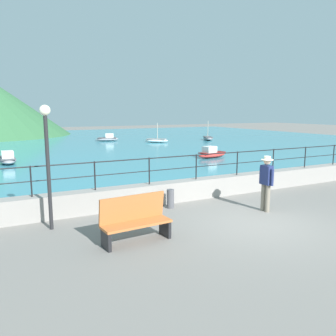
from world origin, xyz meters
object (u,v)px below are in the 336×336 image
at_px(bollard, 170,199).
at_px(boat_2, 156,140).
at_px(lamp_post, 47,148).
at_px(boat_3, 8,159).
at_px(boat_0, 107,138).
at_px(boat_4, 208,138).
at_px(bench_main, 135,219).
at_px(boat_1, 212,154).
at_px(person_walking, 266,181).

height_order(bollard, boat_2, boat_2).
height_order(lamp_post, bollard, lamp_post).
bearing_deg(bollard, boat_3, 108.71).
height_order(bollard, boat_0, boat_0).
relative_size(boat_3, boat_4, 0.94).
bearing_deg(boat_0, bollard, -102.98).
distance_m(bench_main, boat_2, 25.32).
bearing_deg(boat_0, bench_main, -106.25).
bearing_deg(boat_3, boat_0, 50.30).
distance_m(boat_2, boat_3, 15.72).
bearing_deg(bollard, boat_0, 77.02).
bearing_deg(boat_3, bollard, -71.29).
relative_size(boat_1, boat_3, 1.05).
distance_m(bollard, boat_3, 13.12).
xyz_separation_m(bench_main, boat_3, (-2.11, 14.58, -0.23)).
bearing_deg(boat_1, lamp_post, -141.18).
distance_m(boat_2, boat_4, 5.98).
bearing_deg(boat_2, boat_0, 134.68).
bearing_deg(bollard, boat_1, 48.98).
height_order(lamp_post, boat_4, lamp_post).
bearing_deg(bench_main, boat_3, 98.22).
bearing_deg(bench_main, person_walking, 5.68).
distance_m(bench_main, boat_3, 14.73).
relative_size(bollard, boat_1, 0.25).
xyz_separation_m(bench_main, boat_1, (9.95, 11.17, -0.23)).
bearing_deg(bench_main, boat_2, 63.23).
distance_m(person_walking, bollard, 3.08).
xyz_separation_m(person_walking, boat_3, (-6.69, 14.12, -0.65)).
distance_m(person_walking, boat_1, 12.00).
bearing_deg(boat_2, bollard, -114.45).
relative_size(bollard, boat_2, 0.27).
relative_size(person_walking, boat_1, 0.72).
height_order(bollard, boat_4, boat_4).
relative_size(bench_main, person_walking, 0.99).
relative_size(boat_0, boat_1, 1.01).
xyz_separation_m(lamp_post, boat_0, (9.35, 24.54, -1.87)).
height_order(person_walking, lamp_post, lamp_post).
xyz_separation_m(person_walking, boat_4, (12.80, 22.15, -0.72)).
bearing_deg(person_walking, boat_3, 115.36).
bearing_deg(boat_2, boat_3, -149.28).
relative_size(lamp_post, boat_2, 1.43).
bearing_deg(person_walking, bollard, 145.77).
bearing_deg(person_walking, lamp_post, 167.68).
bearing_deg(person_walking, boat_2, 72.89).
bearing_deg(bench_main, boat_0, 73.75).
bearing_deg(boat_1, boat_0, 98.50).
bearing_deg(boat_3, bench_main, -81.78).
xyz_separation_m(boat_1, boat_3, (-12.06, 3.40, 0.00)).
bearing_deg(boat_4, boat_0, 158.81).
height_order(bollard, boat_1, boat_1).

